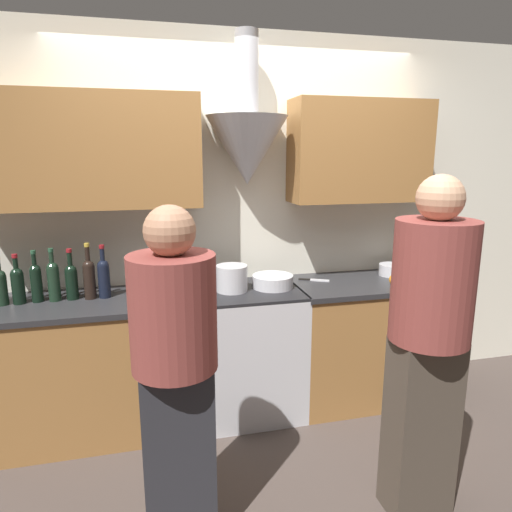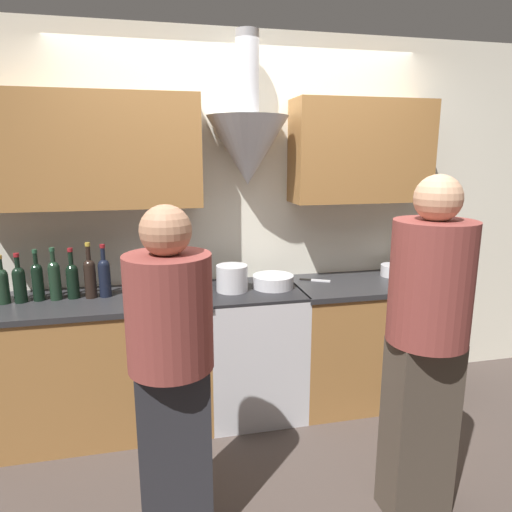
{
  "view_description": "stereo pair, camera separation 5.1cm",
  "coord_description": "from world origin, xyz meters",
  "px_view_note": "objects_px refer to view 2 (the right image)",
  "views": [
    {
      "loc": [
        -0.68,
        -2.54,
        1.78
      ],
      "look_at": [
        0.0,
        0.24,
        1.14
      ],
      "focal_mm": 32.0,
      "sensor_mm": 36.0,
      "label": 1
    },
    {
      "loc": [
        -0.63,
        -2.55,
        1.78
      ],
      "look_at": [
        0.0,
        0.24,
        1.14
      ],
      "focal_mm": 32.0,
      "sensor_mm": 36.0,
      "label": 2
    }
  ],
  "objects_px": {
    "orange_fruit": "(396,280)",
    "saucepan": "(394,270)",
    "wine_bottle_1": "(2,284)",
    "wine_bottle_2": "(19,282)",
    "mixing_bowl": "(273,281)",
    "wine_bottle_7": "(104,275)",
    "stove_range": "(253,350)",
    "person_foreground_left": "(172,367)",
    "wine_bottle_5": "(72,279)",
    "stock_pot": "(232,278)",
    "wine_bottle_6": "(90,276)",
    "person_foreground_right": "(426,339)",
    "wine_bottle_3": "(37,280)",
    "wine_bottle_4": "(55,278)"
  },
  "relations": [
    {
      "from": "wine_bottle_4",
      "to": "wine_bottle_7",
      "type": "bearing_deg",
      "value": -0.33
    },
    {
      "from": "wine_bottle_7",
      "to": "saucepan",
      "type": "bearing_deg",
      "value": 1.55
    },
    {
      "from": "wine_bottle_2",
      "to": "mixing_bowl",
      "type": "height_order",
      "value": "wine_bottle_2"
    },
    {
      "from": "saucepan",
      "to": "wine_bottle_7",
      "type": "bearing_deg",
      "value": -178.45
    },
    {
      "from": "wine_bottle_7",
      "to": "stock_pot",
      "type": "xyz_separation_m",
      "value": [
        0.81,
        -0.05,
        -0.05
      ]
    },
    {
      "from": "stove_range",
      "to": "wine_bottle_6",
      "type": "bearing_deg",
      "value": 177.9
    },
    {
      "from": "wine_bottle_5",
      "to": "wine_bottle_6",
      "type": "height_order",
      "value": "wine_bottle_6"
    },
    {
      "from": "orange_fruit",
      "to": "saucepan",
      "type": "height_order",
      "value": "saucepan"
    },
    {
      "from": "wine_bottle_7",
      "to": "wine_bottle_4",
      "type": "bearing_deg",
      "value": 179.67
    },
    {
      "from": "person_foreground_left",
      "to": "person_foreground_right",
      "type": "xyz_separation_m",
      "value": [
        1.18,
        -0.11,
        0.07
      ]
    },
    {
      "from": "wine_bottle_1",
      "to": "wine_bottle_2",
      "type": "xyz_separation_m",
      "value": [
        0.09,
        0.0,
        0.0
      ]
    },
    {
      "from": "wine_bottle_1",
      "to": "wine_bottle_6",
      "type": "distance_m",
      "value": 0.51
    },
    {
      "from": "person_foreground_left",
      "to": "wine_bottle_5",
      "type": "bearing_deg",
      "value": 118.07
    },
    {
      "from": "wine_bottle_7",
      "to": "orange_fruit",
      "type": "height_order",
      "value": "wine_bottle_7"
    },
    {
      "from": "wine_bottle_6",
      "to": "saucepan",
      "type": "relative_size",
      "value": 1.84
    },
    {
      "from": "wine_bottle_6",
      "to": "person_foreground_right",
      "type": "height_order",
      "value": "person_foreground_right"
    },
    {
      "from": "wine_bottle_4",
      "to": "wine_bottle_3",
      "type": "bearing_deg",
      "value": 176.86
    },
    {
      "from": "wine_bottle_1",
      "to": "wine_bottle_2",
      "type": "bearing_deg",
      "value": 1.66
    },
    {
      "from": "saucepan",
      "to": "person_foreground_left",
      "type": "bearing_deg",
      "value": -146.84
    },
    {
      "from": "wine_bottle_6",
      "to": "person_foreground_right",
      "type": "xyz_separation_m",
      "value": [
        1.64,
        -1.15,
        -0.1
      ]
    },
    {
      "from": "stove_range",
      "to": "saucepan",
      "type": "height_order",
      "value": "saucepan"
    },
    {
      "from": "mixing_bowl",
      "to": "wine_bottle_5",
      "type": "bearing_deg",
      "value": 177.82
    },
    {
      "from": "stove_range",
      "to": "wine_bottle_6",
      "type": "distance_m",
      "value": 1.19
    },
    {
      "from": "stove_range",
      "to": "wine_bottle_5",
      "type": "bearing_deg",
      "value": 177.33
    },
    {
      "from": "person_foreground_left",
      "to": "person_foreground_right",
      "type": "distance_m",
      "value": 1.19
    },
    {
      "from": "stove_range",
      "to": "orange_fruit",
      "type": "relative_size",
      "value": 11.57
    },
    {
      "from": "orange_fruit",
      "to": "wine_bottle_4",
      "type": "bearing_deg",
      "value": 175.11
    },
    {
      "from": "wine_bottle_4",
      "to": "mixing_bowl",
      "type": "relative_size",
      "value": 1.19
    },
    {
      "from": "wine_bottle_2",
      "to": "mixing_bowl",
      "type": "relative_size",
      "value": 1.11
    },
    {
      "from": "stove_range",
      "to": "person_foreground_left",
      "type": "relative_size",
      "value": 0.56
    },
    {
      "from": "wine_bottle_3",
      "to": "mixing_bowl",
      "type": "relative_size",
      "value": 1.16
    },
    {
      "from": "wine_bottle_5",
      "to": "wine_bottle_2",
      "type": "bearing_deg",
      "value": -176.54
    },
    {
      "from": "orange_fruit",
      "to": "stove_range",
      "type": "bearing_deg",
      "value": 171.55
    },
    {
      "from": "wine_bottle_3",
      "to": "mixing_bowl",
      "type": "xyz_separation_m",
      "value": [
        1.49,
        -0.05,
        -0.09
      ]
    },
    {
      "from": "saucepan",
      "to": "orange_fruit",
      "type": "bearing_deg",
      "value": -116.15
    },
    {
      "from": "wine_bottle_1",
      "to": "stock_pot",
      "type": "height_order",
      "value": "wine_bottle_1"
    },
    {
      "from": "wine_bottle_4",
      "to": "orange_fruit",
      "type": "bearing_deg",
      "value": -4.89
    },
    {
      "from": "wine_bottle_4",
      "to": "orange_fruit",
      "type": "xyz_separation_m",
      "value": [
        2.23,
        -0.19,
        -0.1
      ]
    },
    {
      "from": "wine_bottle_1",
      "to": "stock_pot",
      "type": "distance_m",
      "value": 1.4
    },
    {
      "from": "mixing_bowl",
      "to": "person_foreground_right",
      "type": "height_order",
      "value": "person_foreground_right"
    },
    {
      "from": "wine_bottle_7",
      "to": "mixing_bowl",
      "type": "bearing_deg",
      "value": -2.03
    },
    {
      "from": "stove_range",
      "to": "wine_bottle_2",
      "type": "height_order",
      "value": "wine_bottle_2"
    },
    {
      "from": "person_foreground_left",
      "to": "wine_bottle_6",
      "type": "bearing_deg",
      "value": 113.63
    },
    {
      "from": "wine_bottle_7",
      "to": "mixing_bowl",
      "type": "height_order",
      "value": "wine_bottle_7"
    },
    {
      "from": "mixing_bowl",
      "to": "wine_bottle_7",
      "type": "bearing_deg",
      "value": 177.97
    },
    {
      "from": "wine_bottle_7",
      "to": "wine_bottle_6",
      "type": "bearing_deg",
      "value": -176.61
    },
    {
      "from": "wine_bottle_1",
      "to": "wine_bottle_7",
      "type": "height_order",
      "value": "wine_bottle_7"
    },
    {
      "from": "wine_bottle_1",
      "to": "stock_pot",
      "type": "bearing_deg",
      "value": -1.78
    },
    {
      "from": "wine_bottle_1",
      "to": "wine_bottle_5",
      "type": "distance_m",
      "value": 0.4
    },
    {
      "from": "person_foreground_left",
      "to": "wine_bottle_7",
      "type": "bearing_deg",
      "value": 109.45
    }
  ]
}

